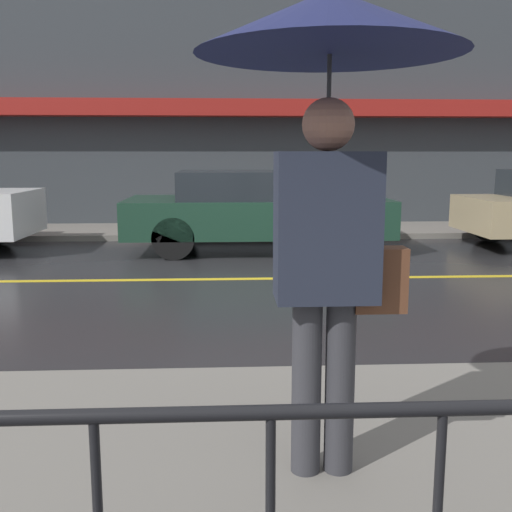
% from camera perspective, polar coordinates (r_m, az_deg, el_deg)
% --- Properties ---
extents(ground_plane, '(80.00, 80.00, 0.00)m').
position_cam_1_polar(ground_plane, '(7.89, -0.70, -2.20)').
color(ground_plane, '#262628').
extents(sidewalk_near, '(28.00, 3.08, 0.11)m').
position_cam_1_polar(sidewalk_near, '(3.02, 3.41, -21.54)').
color(sidewalk_near, slate).
rests_on(sidewalk_near, ground_plane).
extents(sidewalk_far, '(28.00, 2.06, 0.11)m').
position_cam_1_polar(sidewalk_far, '(12.46, -1.54, 2.43)').
color(sidewalk_far, slate).
rests_on(sidewalk_far, ground_plane).
extents(lane_marking, '(25.20, 0.12, 0.01)m').
position_cam_1_polar(lane_marking, '(7.89, -0.70, -2.17)').
color(lane_marking, gold).
rests_on(lane_marking, ground_plane).
extents(building_storefront, '(28.00, 0.85, 6.38)m').
position_cam_1_polar(building_storefront, '(13.60, -1.73, 16.13)').
color(building_storefront, '#383D42').
rests_on(building_storefront, ground_plane).
extents(pedestrian, '(1.18, 1.18, 2.20)m').
position_cam_1_polar(pedestrian, '(2.72, 7.05, 15.33)').
color(pedestrian, '#333338').
rests_on(pedestrian, sidewalk_near).
extents(car_dark_green, '(4.38, 1.92, 1.35)m').
position_cam_1_polar(car_dark_green, '(10.18, -0.10, 4.49)').
color(car_dark_green, '#193828').
rests_on(car_dark_green, ground_plane).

